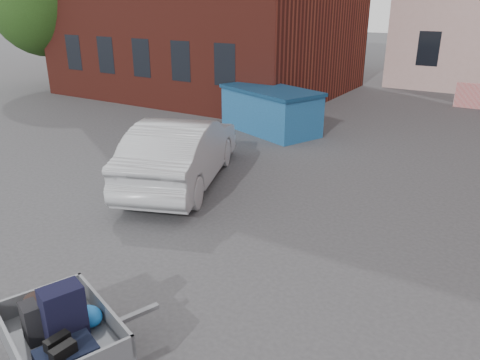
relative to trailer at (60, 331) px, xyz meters
The scene contains 5 objects.
ground 3.64m from the trailer, 95.67° to the left, with size 120.00×120.00×0.00m, color #38383A.
far_building 32.86m from the trailer, 128.52° to the left, with size 6.00×6.00×8.00m, color maroon.
trailer is the anchor object (origin of this frame).
dumpster 11.48m from the trailer, 106.05° to the left, with size 3.86×2.94×1.45m.
silver_car 6.32m from the trailer, 115.59° to the left, with size 1.69×4.85×1.60m, color #AFB2B7.
Camera 1 is at (4.44, -6.23, 4.18)m, focal length 35.00 mm.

